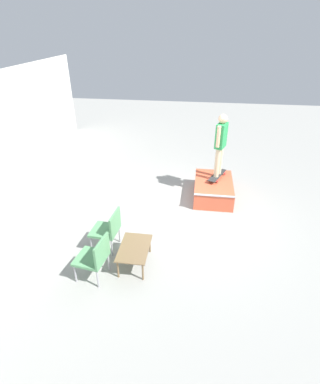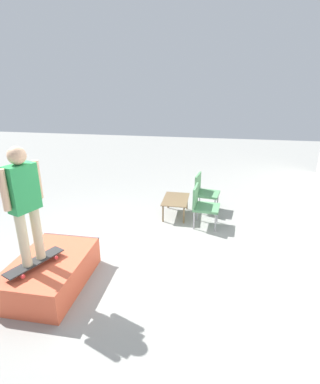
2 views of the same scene
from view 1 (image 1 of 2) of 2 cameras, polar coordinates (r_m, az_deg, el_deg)
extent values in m
plane|color=gray|center=(7.29, 4.38, -4.47)|extent=(24.00, 24.00, 0.00)
cube|color=#DB5638|center=(8.07, 10.10, 0.57)|extent=(1.49, 0.98, 0.45)
cylinder|color=#B7B7BC|center=(7.31, 10.34, -0.70)|extent=(0.05, 0.98, 0.05)
cube|color=#2D2D2D|center=(8.12, 10.83, 3.17)|extent=(0.87, 0.52, 0.02)
cylinder|color=red|center=(8.39, 10.75, 3.83)|extent=(0.06, 0.05, 0.05)
cylinder|color=red|center=(8.33, 12.21, 3.45)|extent=(0.06, 0.05, 0.05)
cylinder|color=red|center=(7.94, 9.34, 2.41)|extent=(0.06, 0.05, 0.05)
cylinder|color=red|center=(7.87, 10.87, 2.01)|extent=(0.06, 0.05, 0.05)
cylinder|color=#C6B793|center=(7.85, 10.85, 5.46)|extent=(0.13, 0.13, 0.78)
cylinder|color=#C6B793|center=(8.05, 11.35, 6.01)|extent=(0.13, 0.13, 0.78)
cube|color=#28934C|center=(7.70, 11.60, 10.47)|extent=(0.43, 0.32, 0.61)
cylinder|color=#D8A884|center=(7.47, 11.06, 10.29)|extent=(0.09, 0.09, 0.52)
cylinder|color=#D8A884|center=(7.91, 12.18, 11.26)|extent=(0.09, 0.09, 0.52)
sphere|color=#D8A884|center=(7.58, 11.92, 13.47)|extent=(0.23, 0.23, 0.23)
cube|color=brown|center=(5.73, -4.91, -10.55)|extent=(0.87, 0.56, 0.02)
cylinder|color=brown|center=(5.55, -3.30, -14.91)|extent=(0.04, 0.04, 0.38)
cylinder|color=brown|center=(6.11, -1.93, -9.91)|extent=(0.04, 0.04, 0.38)
cylinder|color=brown|center=(5.63, -8.02, -14.34)|extent=(0.04, 0.04, 0.38)
cylinder|color=brown|center=(6.19, -6.17, -9.49)|extent=(0.04, 0.04, 0.38)
cylinder|color=#99999E|center=(5.97, -13.66, -11.98)|extent=(0.03, 0.03, 0.39)
cylinder|color=#99999E|center=(5.70, -15.83, -14.70)|extent=(0.03, 0.03, 0.39)
cylinder|color=#99999E|center=(5.79, -9.76, -12.98)|extent=(0.03, 0.03, 0.39)
cylinder|color=#99999E|center=(5.52, -11.78, -15.88)|extent=(0.03, 0.03, 0.39)
cube|color=#569360|center=(5.59, -13.02, -12.20)|extent=(0.59, 0.59, 0.05)
cube|color=#569360|center=(5.34, -11.01, -10.88)|extent=(0.52, 0.12, 0.43)
cylinder|color=#99999E|center=(6.56, -11.37, -7.36)|extent=(0.03, 0.03, 0.39)
cylinder|color=#99999E|center=(6.25, -12.96, -9.69)|extent=(0.03, 0.03, 0.39)
cylinder|color=#99999E|center=(6.41, -7.73, -7.97)|extent=(0.03, 0.03, 0.39)
cylinder|color=#99999E|center=(6.09, -9.15, -10.41)|extent=(0.03, 0.03, 0.39)
cube|color=#569360|center=(6.19, -10.49, -7.22)|extent=(0.56, 0.56, 0.05)
cube|color=#569360|center=(5.97, -8.56, -5.74)|extent=(0.52, 0.09, 0.43)
camera|label=2|loc=(10.72, -2.07, 23.28)|focal=28.00mm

